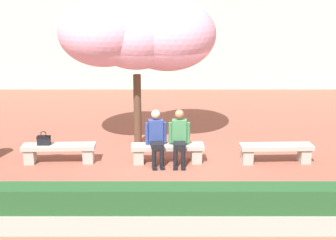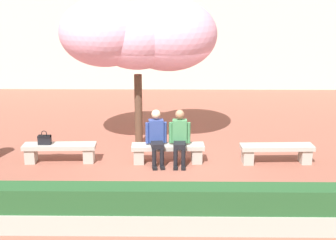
{
  "view_description": "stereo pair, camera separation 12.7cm",
  "coord_description": "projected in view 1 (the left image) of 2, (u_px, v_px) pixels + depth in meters",
  "views": [
    {
      "loc": [
        0.01,
        -10.52,
        3.96
      ],
      "look_at": [
        0.0,
        0.2,
        1.0
      ],
      "focal_mm": 50.0,
      "sensor_mm": 36.0,
      "label": 1
    },
    {
      "loc": [
        0.14,
        -10.52,
        3.96
      ],
      "look_at": [
        0.0,
        0.2,
        1.0
      ],
      "focal_mm": 50.0,
      "sensor_mm": 36.0,
      "label": 2
    }
  ],
  "objects": [
    {
      "name": "stone_bench_west_end",
      "position": [
        60.0,
        151.0,
        11.11
      ],
      "size": [
        1.73,
        0.49,
        0.45
      ],
      "color": "#ADA89E",
      "rests_on": "ground"
    },
    {
      "name": "person_seated_left",
      "position": [
        157.0,
        135.0,
        10.96
      ],
      "size": [
        0.51,
        0.72,
        1.29
      ],
      "color": "black",
      "rests_on": "ground"
    },
    {
      "name": "person_seated_right",
      "position": [
        180.0,
        135.0,
        10.95
      ],
      "size": [
        0.51,
        0.68,
        1.29
      ],
      "color": "black",
      "rests_on": "ground"
    },
    {
      "name": "stone_bench_near_west",
      "position": [
        168.0,
        151.0,
        11.11
      ],
      "size": [
        1.73,
        0.49,
        0.45
      ],
      "color": "#ADA89E",
      "rests_on": "ground"
    },
    {
      "name": "stone_bench_center",
      "position": [
        277.0,
        151.0,
        11.11
      ],
      "size": [
        1.73,
        0.49,
        0.45
      ],
      "color": "#ADA89E",
      "rests_on": "ground"
    },
    {
      "name": "planter_hedge_foreground",
      "position": [
        168.0,
        209.0,
        7.94
      ],
      "size": [
        10.45,
        0.5,
        0.8
      ],
      "color": "#ADA89E",
      "rests_on": "ground"
    },
    {
      "name": "handbag",
      "position": [
        44.0,
        140.0,
        11.03
      ],
      "size": [
        0.3,
        0.15,
        0.34
      ],
      "color": "black",
      "rests_on": "stone_bench_west_end"
    },
    {
      "name": "cherry_tree_main",
      "position": [
        139.0,
        34.0,
        11.8
      ],
      "size": [
        3.98,
        2.82,
        3.84
      ],
      "color": "#513828",
      "rests_on": "ground"
    },
    {
      "name": "ground_plane",
      "position": [
        168.0,
        162.0,
        11.19
      ],
      "size": [
        100.0,
        100.0,
        0.0
      ],
      "primitive_type": "plane",
      "color": "#8E5142"
    }
  ]
}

